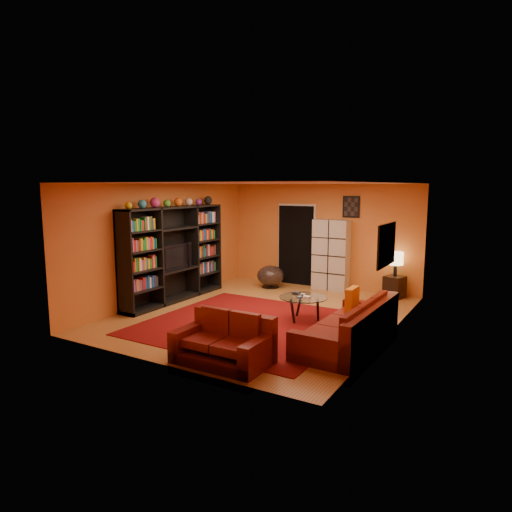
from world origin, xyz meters
The scene contains 20 objects.
floor centered at (0.00, 0.00, 0.00)m, with size 6.00×6.00×0.00m, color #97622E.
ceiling centered at (0.00, 0.00, 2.60)m, with size 6.00×6.00×0.00m, color white.
wall_back centered at (0.00, 3.00, 1.30)m, with size 6.00×6.00×0.00m, color #C56A2B.
wall_front centered at (0.00, -3.00, 1.30)m, with size 6.00×6.00×0.00m, color #C56A2B.
wall_left centered at (-2.50, 0.00, 1.30)m, with size 6.00×6.00×0.00m, color #C56A2B.
wall_right centered at (2.50, 0.00, 1.30)m, with size 6.00×6.00×0.00m, color #C56A2B.
rug centered at (0.10, -0.70, 0.01)m, with size 3.60×3.60×0.01m, color #52090A.
doorway centered at (-0.70, 2.96, 1.02)m, with size 0.95×0.10×2.04m, color black.
wall_art_right centered at (2.48, -0.30, 1.60)m, with size 0.03×1.00×0.70m, color black.
wall_art_back centered at (0.75, 2.98, 2.05)m, with size 0.42×0.03×0.52m, color black.
entertainment_unit centered at (-2.27, 0.00, 1.05)m, with size 0.45×3.00×2.10m, color black.
tv centered at (-2.23, -0.10, 1.00)m, with size 0.13×0.98×0.57m, color black.
sofa centered at (2.14, -0.83, 0.28)m, with size 1.03×2.41×0.85m.
loveseat centered at (0.75, -2.42, 0.29)m, with size 1.38×0.83×0.85m.
throw_pillow centered at (1.95, -0.35, 0.63)m, with size 0.12×0.42×0.42m, color orange.
coffee_table centered at (0.87, 0.02, 0.42)m, with size 0.91×0.91×0.46m.
storage_cabinet centered at (0.33, 2.80, 0.87)m, with size 0.87×0.39×1.74m, color #B1ABA4.
bowl_chair centered at (-1.05, 2.22, 0.30)m, with size 0.68×0.68×0.56m.
side_table centered at (1.92, 2.75, 0.25)m, with size 0.40×0.40×0.50m, color black.
table_lamp centered at (1.92, 2.75, 0.90)m, with size 0.34×0.34×0.56m.
Camera 1 is at (4.38, -7.70, 2.55)m, focal length 32.00 mm.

